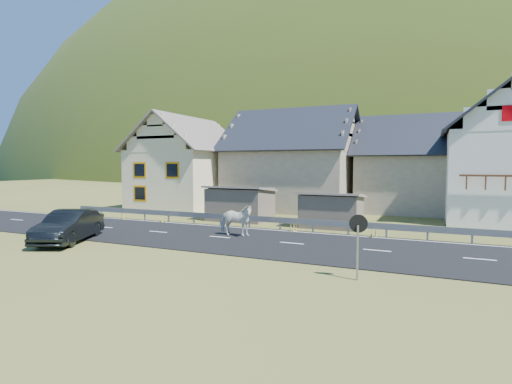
% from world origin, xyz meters
% --- Properties ---
extents(ground, '(160.00, 160.00, 0.00)m').
position_xyz_m(ground, '(0.00, 0.00, 0.00)').
color(ground, '#43481E').
rests_on(ground, ground).
extents(road, '(60.00, 7.00, 0.04)m').
position_xyz_m(road, '(0.00, 0.00, 0.02)').
color(road, black).
rests_on(road, ground).
extents(lane_markings, '(60.00, 6.60, 0.01)m').
position_xyz_m(lane_markings, '(0.00, 0.00, 0.04)').
color(lane_markings, silver).
rests_on(lane_markings, road).
extents(guardrail, '(28.10, 0.09, 0.75)m').
position_xyz_m(guardrail, '(-0.00, 3.68, 0.56)').
color(guardrail, '#93969B').
rests_on(guardrail, ground).
extents(shed_left, '(4.30, 3.30, 2.40)m').
position_xyz_m(shed_left, '(-2.00, 6.50, 1.10)').
color(shed_left, '#6F6054').
rests_on(shed_left, ground).
extents(shed_right, '(3.80, 2.90, 2.20)m').
position_xyz_m(shed_right, '(4.50, 6.00, 1.00)').
color(shed_right, '#6F6054').
rests_on(shed_right, ground).
extents(house_cream, '(7.80, 9.80, 8.30)m').
position_xyz_m(house_cream, '(-10.00, 12.00, 4.36)').
color(house_cream, '#FAEBBA').
rests_on(house_cream, ground).
extents(house_stone_a, '(10.80, 9.80, 8.90)m').
position_xyz_m(house_stone_a, '(-1.00, 15.00, 4.63)').
color(house_stone_a, tan).
rests_on(house_stone_a, ground).
extents(house_stone_b, '(9.80, 8.80, 8.10)m').
position_xyz_m(house_stone_b, '(9.00, 17.00, 4.24)').
color(house_stone_b, tan).
rests_on(house_stone_b, ground).
extents(house_white, '(8.80, 10.80, 9.70)m').
position_xyz_m(house_white, '(15.00, 14.00, 5.06)').
color(house_white, silver).
rests_on(house_white, ground).
extents(mountain, '(440.00, 280.00, 260.00)m').
position_xyz_m(mountain, '(5.00, 180.00, -20.00)').
color(mountain, '#233F13').
rests_on(mountain, ground).
extents(conifer_patch, '(76.00, 50.00, 28.00)m').
position_xyz_m(conifer_patch, '(-55.00, 110.00, 6.00)').
color(conifer_patch, black).
rests_on(conifer_patch, ground).
extents(horse, '(1.00, 2.06, 1.71)m').
position_xyz_m(horse, '(0.60, 0.67, 0.89)').
color(horse, silver).
rests_on(horse, road).
extents(car, '(3.45, 5.07, 1.58)m').
position_xyz_m(car, '(-6.33, -4.00, 0.79)').
color(car, black).
rests_on(car, ground).
extents(traffic_mirror, '(0.60, 0.24, 2.20)m').
position_xyz_m(traffic_mirror, '(7.97, -4.79, 1.61)').
color(traffic_mirror, '#93969B').
rests_on(traffic_mirror, ground).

